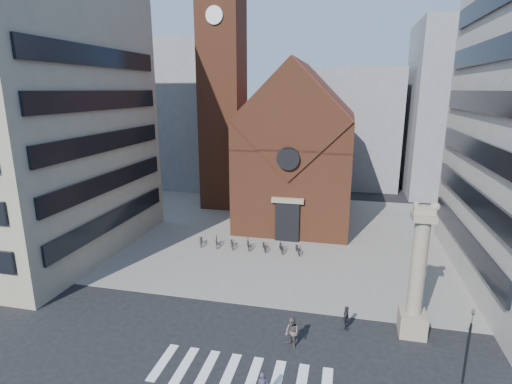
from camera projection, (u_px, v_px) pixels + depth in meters
ground at (245, 340)px, 24.40m from camera, size 120.00×120.00×0.00m
piazza at (290, 234)px, 42.32m from camera, size 46.00×30.00×0.05m
zebra_crossing at (241, 375)px, 21.44m from camera, size 10.20×3.20×0.01m
church at (299, 151)px, 46.04m from camera, size 12.00×16.65×18.00m
campanile at (223, 82)px, 49.08m from camera, size 5.50×5.50×31.20m
building_left at (14, 111)px, 35.82m from camera, size 18.00×20.00×26.00m
bg_block_left at (186, 115)px, 63.76m from camera, size 16.00×14.00×22.00m
bg_block_mid at (352, 128)px, 63.32m from camera, size 14.00×12.00×18.00m
bg_block_right at (470, 111)px, 56.26m from camera, size 16.00×14.00×24.00m
lion_column at (417, 284)px, 24.19m from camera, size 1.63×1.60×8.68m
traffic_light at (468, 345)px, 20.27m from camera, size 0.13×0.16×4.30m
pedestrian_1 at (292, 333)px, 23.55m from camera, size 1.17×1.16×1.90m
pedestrian_2 at (346, 318)px, 25.21m from camera, size 0.59×1.04×1.68m
scooter_0 at (201, 240)px, 39.12m from camera, size 1.20×1.94×0.96m
scooter_1 at (217, 241)px, 38.76m from camera, size 1.06×1.85×1.07m
scooter_2 at (232, 243)px, 38.43m from camera, size 1.20×1.94×0.96m
scooter_3 at (248, 244)px, 38.07m from camera, size 1.06×1.85×1.07m
scooter_4 at (265, 246)px, 37.74m from camera, size 1.20×1.94×0.96m
scooter_5 at (281, 247)px, 37.38m from camera, size 1.06×1.85×1.07m
scooter_6 at (298, 249)px, 37.05m from camera, size 1.20×1.94×0.96m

